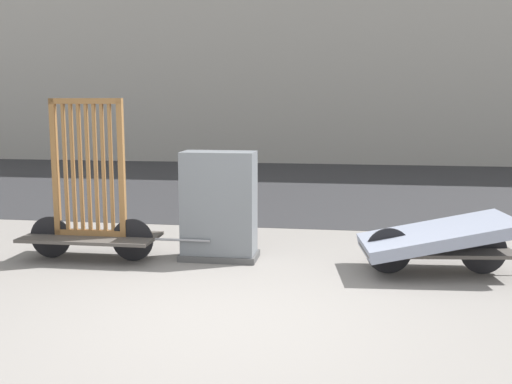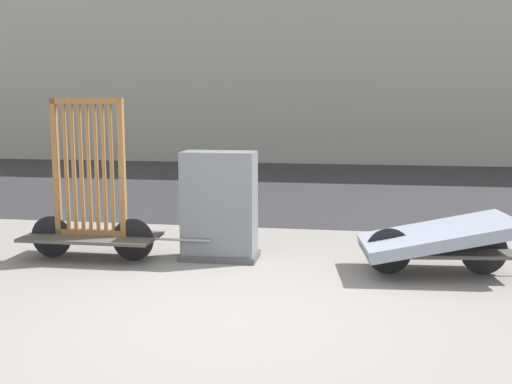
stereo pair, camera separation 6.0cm
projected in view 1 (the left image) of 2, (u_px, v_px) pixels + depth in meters
The scene contains 5 objects.
ground_plane at pixel (226, 318), 5.52m from camera, with size 60.00×60.00×0.00m, color gray.
road_strip at pixel (303, 185), 14.49m from camera, with size 56.00×10.26×0.01m.
bike_cart_with_bedframe at pixel (90, 210), 7.51m from camera, with size 2.38×0.76×2.02m.
bike_cart_with_mattress at pixel (437, 239), 6.90m from camera, with size 2.44×1.20×0.68m.
utility_cabinet at pixel (219, 209), 7.52m from camera, with size 0.97×0.51×1.37m.
Camera 1 is at (1.08, -5.18, 1.96)m, focal length 42.00 mm.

